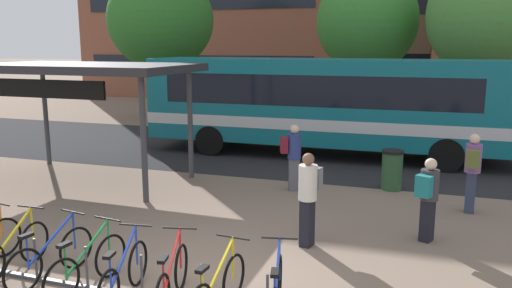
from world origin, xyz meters
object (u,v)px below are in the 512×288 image
parked_bicycle_yellow_2 (12,251)px  commuter_teal_pack_3 (428,194)px  transit_shelter (83,72)px  commuter_maroon_pack_2 (293,153)px  parked_bicycle_blue_3 (51,257)px  street_tree_0 (367,21)px  city_bus (330,103)px  commuter_olive_pack_1 (472,168)px  parked_bicycle_green_4 (87,266)px  street_tree_3 (161,20)px  trash_bin (392,170)px  parked_bicycle_blue_5 (124,276)px  commuter_grey_pack_0 (309,193)px  parked_bicycle_red_6 (172,280)px  street_tree_2 (482,14)px

parked_bicycle_yellow_2 → commuter_teal_pack_3: (6.37, 3.55, 0.54)m
transit_shelter → commuter_maroon_pack_2: size_ratio=3.42×
parked_bicycle_blue_3 → street_tree_0: size_ratio=0.24×
transit_shelter → city_bus: bearing=44.0°
transit_shelter → commuter_olive_pack_1: 9.86m
commuter_teal_pack_3 → street_tree_0: size_ratio=0.22×
parked_bicycle_blue_3 → commuter_teal_pack_3: commuter_teal_pack_3 is taller
commuter_maroon_pack_2 → parked_bicycle_green_4: bearing=-125.6°
commuter_teal_pack_3 → street_tree_3: (-12.10, 12.26, 3.86)m
commuter_olive_pack_1 → street_tree_3: 16.97m
parked_bicycle_blue_3 → commuter_olive_pack_1: commuter_olive_pack_1 is taller
commuter_teal_pack_3 → street_tree_0: street_tree_0 is taller
trash_bin → street_tree_0: (-2.06, 11.94, 4.21)m
parked_bicycle_green_4 → trash_bin: (4.03, 7.08, 0.13)m
parked_bicycle_green_4 → parked_bicycle_blue_5: same height
commuter_grey_pack_0 → parked_bicycle_red_6: bearing=-12.1°
city_bus → parked_bicycle_green_4: 10.84m
city_bus → commuter_olive_pack_1: bearing=-50.6°
parked_bicycle_red_6 → transit_shelter: 8.00m
city_bus → street_tree_3: (-9.00, 5.30, 3.01)m
street_tree_0 → street_tree_3: 9.72m
commuter_olive_pack_1 → street_tree_0: street_tree_0 is taller
commuter_grey_pack_0 → parked_bicycle_green_4: bearing=-31.4°
commuter_maroon_pack_2 → parked_bicycle_blue_5: bearing=-119.2°
commuter_grey_pack_0 → street_tree_3: street_tree_3 is taller
parked_bicycle_green_4 → transit_shelter: (-3.87, 5.40, 2.58)m
commuter_maroon_pack_2 → street_tree_2: street_tree_2 is taller
city_bus → street_tree_2: bearing=51.2°
city_bus → parked_bicycle_yellow_2: city_bus is taller
street_tree_3 → commuter_olive_pack_1: bearing=-38.1°
parked_bicycle_blue_3 → street_tree_2: street_tree_2 is taller
city_bus → commuter_grey_pack_0: size_ratio=6.83×
parked_bicycle_red_6 → street_tree_3: street_tree_3 is taller
commuter_teal_pack_3 → street_tree_3: street_tree_3 is taller
commuter_teal_pack_3 → parked_bicycle_blue_3: bearing=145.4°
commuter_olive_pack_1 → street_tree_2: size_ratio=0.24×
street_tree_0 → street_tree_3: size_ratio=1.00×
commuter_maroon_pack_2 → commuter_teal_pack_3: (3.24, -2.55, -0.05)m
street_tree_2 → commuter_teal_pack_3: bearing=-98.0°
parked_bicycle_blue_3 → commuter_grey_pack_0: bearing=-43.5°
city_bus → street_tree_3: street_tree_3 is taller
parked_bicycle_red_6 → trash_bin: 7.55m
parked_bicycle_yellow_2 → commuter_olive_pack_1: 9.23m
trash_bin → street_tree_2: street_tree_2 is taller
city_bus → street_tree_3: 10.87m
city_bus → commuter_olive_pack_1: size_ratio=6.79×
transit_shelter → street_tree_0: 14.93m
parked_bicycle_blue_5 → street_tree_2: bearing=-27.9°
parked_bicycle_blue_3 → commuter_maroon_pack_2: (2.39, 6.09, 0.59)m
parked_bicycle_red_6 → commuter_teal_pack_3: size_ratio=1.05×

